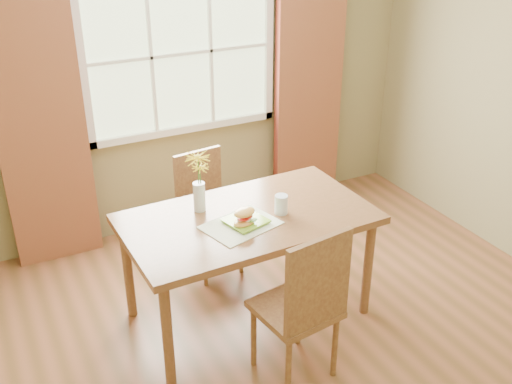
{
  "coord_description": "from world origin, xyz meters",
  "views": [
    {
      "loc": [
        -1.61,
        -2.61,
        2.66
      ],
      "look_at": [
        -0.09,
        0.37,
        0.97
      ],
      "focal_mm": 42.0,
      "sensor_mm": 36.0,
      "label": 1
    }
  ],
  "objects": [
    {
      "name": "dining_table",
      "position": [
        -0.13,
        0.42,
        0.7
      ],
      "size": [
        1.63,
        0.94,
        0.78
      ],
      "rotation": [
        0.0,
        0.0,
        0.03
      ],
      "color": "brown",
      "rests_on": "room"
    },
    {
      "name": "curtain_left",
      "position": [
        -1.15,
        1.78,
        1.1
      ],
      "size": [
        0.65,
        0.08,
        2.2
      ],
      "primitive_type": "cube",
      "color": "maroon",
      "rests_on": "room"
    },
    {
      "name": "water_glass",
      "position": [
        0.08,
        0.35,
        0.84
      ],
      "size": [
        0.09,
        0.09,
        0.13
      ],
      "color": "silver",
      "rests_on": "dining_table"
    },
    {
      "name": "plate",
      "position": [
        -0.19,
        0.33,
        0.79
      ],
      "size": [
        0.28,
        0.28,
        0.01
      ],
      "primitive_type": "cube",
      "rotation": [
        0.0,
        0.0,
        0.26
      ],
      "color": "#86C130",
      "rests_on": "placemat"
    },
    {
      "name": "croissant_sandwich",
      "position": [
        -0.21,
        0.29,
        0.86
      ],
      "size": [
        0.17,
        0.14,
        0.11
      ],
      "rotation": [
        0.0,
        0.0,
        0.26
      ],
      "color": "#F9CB55",
      "rests_on": "plate"
    },
    {
      "name": "flower_vase",
      "position": [
        -0.37,
        0.62,
        1.02
      ],
      "size": [
        0.16,
        0.16,
        0.41
      ],
      "color": "silver",
      "rests_on": "dining_table"
    },
    {
      "name": "chair_far",
      "position": [
        -0.14,
        1.12,
        0.51
      ],
      "size": [
        0.43,
        0.43,
        0.93
      ],
      "rotation": [
        0.0,
        0.0,
        0.12
      ],
      "color": "olive",
      "rests_on": "room"
    },
    {
      "name": "window",
      "position": [
        0.0,
        1.87,
        1.5
      ],
      "size": [
        1.62,
        0.06,
        1.32
      ],
      "color": "beige",
      "rests_on": "room"
    },
    {
      "name": "chair_near",
      "position": [
        -0.12,
        -0.29,
        0.57
      ],
      "size": [
        0.49,
        0.49,
        1.04
      ],
      "rotation": [
        0.0,
        0.0,
        0.13
      ],
      "color": "olive",
      "rests_on": "room"
    },
    {
      "name": "curtain_right",
      "position": [
        1.15,
        1.78,
        1.1
      ],
      "size": [
        0.65,
        0.08,
        2.2
      ],
      "primitive_type": "cube",
      "color": "maroon",
      "rests_on": "room"
    },
    {
      "name": "room",
      "position": [
        0.0,
        0.0,
        1.35
      ],
      "size": [
        4.24,
        3.84,
        2.74
      ],
      "color": "brown",
      "rests_on": "ground"
    },
    {
      "name": "placemat",
      "position": [
        -0.22,
        0.32,
        0.79
      ],
      "size": [
        0.52,
        0.44,
        0.01
      ],
      "primitive_type": "cube",
      "rotation": [
        0.0,
        0.0,
        0.27
      ],
      "color": "silver",
      "rests_on": "dining_table"
    }
  ]
}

